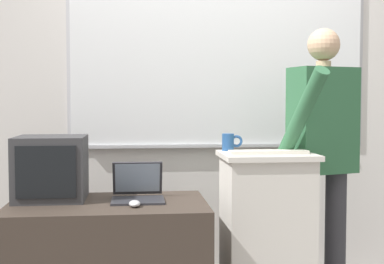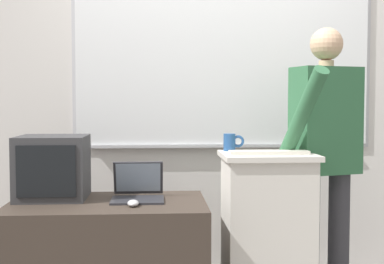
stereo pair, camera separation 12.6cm
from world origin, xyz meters
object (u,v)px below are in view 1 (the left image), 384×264
(crt_monitor, at_px, (51,168))
(coffee_mug, at_px, (229,142))
(wireless_keyboard, at_px, (268,152))
(computer_mouse_by_laptop, at_px, (135,204))
(person_presenter, at_px, (323,149))
(lectern_podium, at_px, (266,237))
(laptop, at_px, (138,189))

(crt_monitor, distance_m, coffee_mug, 1.05)
(wireless_keyboard, distance_m, computer_mouse_by_laptop, 0.81)
(person_presenter, relative_size, crt_monitor, 4.48)
(wireless_keyboard, bearing_deg, lectern_podium, 85.33)
(person_presenter, bearing_deg, crt_monitor, 166.14)
(crt_monitor, bearing_deg, wireless_keyboard, -5.42)
(person_presenter, distance_m, crt_monitor, 1.62)
(lectern_podium, xyz_separation_m, laptop, (-0.75, 0.02, 0.29))
(laptop, distance_m, wireless_keyboard, 0.77)
(coffee_mug, bearing_deg, laptop, -165.42)
(lectern_podium, xyz_separation_m, crt_monitor, (-1.23, 0.06, 0.41))
(wireless_keyboard, bearing_deg, crt_monitor, 174.58)
(laptop, xyz_separation_m, computer_mouse_by_laptop, (-0.02, -0.23, -0.04))
(lectern_podium, height_order, crt_monitor, crt_monitor)
(person_presenter, relative_size, coffee_mug, 13.72)
(laptop, xyz_separation_m, wireless_keyboard, (0.74, -0.08, 0.21))
(lectern_podium, xyz_separation_m, person_presenter, (0.38, 0.12, 0.50))
(wireless_keyboard, bearing_deg, computer_mouse_by_laptop, -168.85)
(person_presenter, bearing_deg, coffee_mug, 159.86)
(computer_mouse_by_laptop, bearing_deg, laptop, 85.39)
(crt_monitor, bearing_deg, laptop, -4.75)
(person_presenter, height_order, coffee_mug, person_presenter)
(wireless_keyboard, relative_size, computer_mouse_by_laptop, 4.47)
(computer_mouse_by_laptop, height_order, coffee_mug, coffee_mug)
(laptop, height_order, wireless_keyboard, wireless_keyboard)
(computer_mouse_by_laptop, bearing_deg, coffee_mug, 32.87)
(person_presenter, relative_size, wireless_keyboard, 3.87)
(laptop, relative_size, crt_monitor, 0.82)
(person_presenter, bearing_deg, laptop, 169.16)
(person_presenter, height_order, computer_mouse_by_laptop, person_presenter)
(laptop, xyz_separation_m, crt_monitor, (-0.49, 0.04, 0.12))
(person_presenter, bearing_deg, lectern_podium, -178.21)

